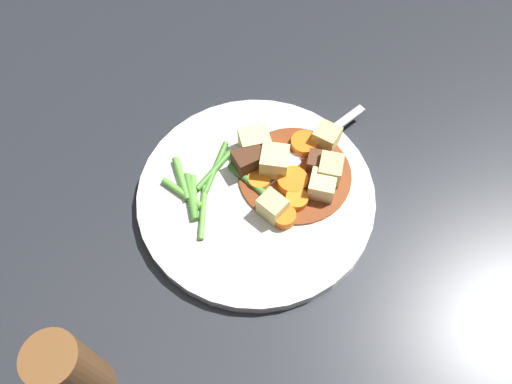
# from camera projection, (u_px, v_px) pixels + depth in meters

# --- Properties ---
(ground_plane) EXTENTS (3.00, 3.00, 0.00)m
(ground_plane) POSITION_uv_depth(u_px,v_px,m) (256.00, 199.00, 0.59)
(ground_plane) COLOR #26282D
(dinner_plate) EXTENTS (0.27, 0.27, 0.02)m
(dinner_plate) POSITION_uv_depth(u_px,v_px,m) (256.00, 195.00, 0.58)
(dinner_plate) COLOR white
(dinner_plate) RESTS_ON ground_plane
(stew_sauce) EXTENTS (0.13, 0.13, 0.00)m
(stew_sauce) POSITION_uv_depth(u_px,v_px,m) (295.00, 174.00, 0.58)
(stew_sauce) COLOR brown
(stew_sauce) RESTS_ON dinner_plate
(carrot_slice_0) EXTENTS (0.04, 0.04, 0.01)m
(carrot_slice_0) POSITION_uv_depth(u_px,v_px,m) (304.00, 144.00, 0.60)
(carrot_slice_0) COLOR orange
(carrot_slice_0) RESTS_ON dinner_plate
(carrot_slice_1) EXTENTS (0.03, 0.03, 0.01)m
(carrot_slice_1) POSITION_uv_depth(u_px,v_px,m) (259.00, 180.00, 0.58)
(carrot_slice_1) COLOR orange
(carrot_slice_1) RESTS_ON dinner_plate
(carrot_slice_2) EXTENTS (0.05, 0.05, 0.01)m
(carrot_slice_2) POSITION_uv_depth(u_px,v_px,m) (291.00, 178.00, 0.58)
(carrot_slice_2) COLOR orange
(carrot_slice_2) RESTS_ON dinner_plate
(carrot_slice_3) EXTENTS (0.04, 0.04, 0.01)m
(carrot_slice_3) POSITION_uv_depth(u_px,v_px,m) (284.00, 217.00, 0.55)
(carrot_slice_3) COLOR orange
(carrot_slice_3) RESTS_ON dinner_plate
(carrot_slice_4) EXTENTS (0.04, 0.04, 0.01)m
(carrot_slice_4) POSITION_uv_depth(u_px,v_px,m) (297.00, 200.00, 0.56)
(carrot_slice_4) COLOR orange
(carrot_slice_4) RESTS_ON dinner_plate
(potato_chunk_0) EXTENTS (0.04, 0.04, 0.03)m
(potato_chunk_0) POSITION_uv_depth(u_px,v_px,m) (275.00, 162.00, 0.58)
(potato_chunk_0) COLOR #EAD68C
(potato_chunk_0) RESTS_ON dinner_plate
(potato_chunk_1) EXTENTS (0.04, 0.04, 0.03)m
(potato_chunk_1) POSITION_uv_depth(u_px,v_px,m) (330.00, 169.00, 0.57)
(potato_chunk_1) COLOR #E5CC7A
(potato_chunk_1) RESTS_ON dinner_plate
(potato_chunk_2) EXTENTS (0.03, 0.03, 0.03)m
(potato_chunk_2) POSITION_uv_depth(u_px,v_px,m) (254.00, 142.00, 0.59)
(potato_chunk_2) COLOR #EAD68C
(potato_chunk_2) RESTS_ON dinner_plate
(potato_chunk_3) EXTENTS (0.04, 0.04, 0.03)m
(potato_chunk_3) POSITION_uv_depth(u_px,v_px,m) (272.00, 207.00, 0.55)
(potato_chunk_3) COLOR #E5CC7A
(potato_chunk_3) RESTS_ON dinner_plate
(potato_chunk_4) EXTENTS (0.04, 0.04, 0.03)m
(potato_chunk_4) POSITION_uv_depth(u_px,v_px,m) (322.00, 186.00, 0.56)
(potato_chunk_4) COLOR #EAD68C
(potato_chunk_4) RESTS_ON dinner_plate
(potato_chunk_5) EXTENTS (0.04, 0.04, 0.03)m
(potato_chunk_5) POSITION_uv_depth(u_px,v_px,m) (326.00, 137.00, 0.60)
(potato_chunk_5) COLOR #E5CC7A
(potato_chunk_5) RESTS_ON dinner_plate
(meat_chunk_0) EXTENTS (0.04, 0.03, 0.02)m
(meat_chunk_0) POSITION_uv_depth(u_px,v_px,m) (321.00, 163.00, 0.58)
(meat_chunk_0) COLOR #56331E
(meat_chunk_0) RESTS_ON dinner_plate
(meat_chunk_1) EXTENTS (0.04, 0.03, 0.03)m
(meat_chunk_1) POSITION_uv_depth(u_px,v_px,m) (252.00, 160.00, 0.58)
(meat_chunk_1) COLOR #4C2B19
(meat_chunk_1) RESTS_ON dinner_plate
(meat_chunk_2) EXTENTS (0.04, 0.04, 0.02)m
(meat_chunk_2) POSITION_uv_depth(u_px,v_px,m) (265.00, 157.00, 0.59)
(meat_chunk_2) COLOR brown
(meat_chunk_2) RESTS_ON dinner_plate
(green_bean_0) EXTENTS (0.04, 0.05, 0.01)m
(green_bean_0) POSITION_uv_depth(u_px,v_px,m) (182.00, 193.00, 0.57)
(green_bean_0) COLOR #66AD42
(green_bean_0) RESTS_ON dinner_plate
(green_bean_1) EXTENTS (0.05, 0.05, 0.01)m
(green_bean_1) POSITION_uv_depth(u_px,v_px,m) (214.00, 170.00, 0.58)
(green_bean_1) COLOR #4C8E33
(green_bean_1) RESTS_ON dinner_plate
(green_bean_2) EXTENTS (0.04, 0.07, 0.01)m
(green_bean_2) POSITION_uv_depth(u_px,v_px,m) (216.00, 167.00, 0.59)
(green_bean_2) COLOR #4C8E33
(green_bean_2) RESTS_ON dinner_plate
(green_bean_3) EXTENTS (0.02, 0.07, 0.01)m
(green_bean_3) POSITION_uv_depth(u_px,v_px,m) (203.00, 212.00, 0.56)
(green_bean_3) COLOR #66AD42
(green_bean_3) RESTS_ON dinner_plate
(green_bean_4) EXTENTS (0.02, 0.06, 0.01)m
(green_bean_4) POSITION_uv_depth(u_px,v_px,m) (194.00, 197.00, 0.57)
(green_bean_4) COLOR #66AD42
(green_bean_4) RESTS_ON dinner_plate
(green_bean_5) EXTENTS (0.01, 0.06, 0.01)m
(green_bean_5) POSITION_uv_depth(u_px,v_px,m) (191.00, 196.00, 0.57)
(green_bean_5) COLOR #4C8E33
(green_bean_5) RESTS_ON dinner_plate
(green_bean_6) EXTENTS (0.01, 0.06, 0.01)m
(green_bean_6) POSITION_uv_depth(u_px,v_px,m) (182.00, 179.00, 0.58)
(green_bean_6) COLOR #66AD42
(green_bean_6) RESTS_ON dinner_plate
(green_bean_7) EXTENTS (0.04, 0.06, 0.01)m
(green_bean_7) POSITION_uv_depth(u_px,v_px,m) (249.00, 181.00, 0.58)
(green_bean_7) COLOR #4C8E33
(green_bean_7) RESTS_ON dinner_plate
(fork) EXTENTS (0.16, 0.09, 0.00)m
(fork) POSITION_uv_depth(u_px,v_px,m) (309.00, 147.00, 0.60)
(fork) COLOR silver
(fork) RESTS_ON dinner_plate
(pepper_mill) EXTENTS (0.05, 0.05, 0.12)m
(pepper_mill) POSITION_uv_depth(u_px,v_px,m) (73.00, 372.00, 0.43)
(pepper_mill) COLOR brown
(pepper_mill) RESTS_ON ground_plane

